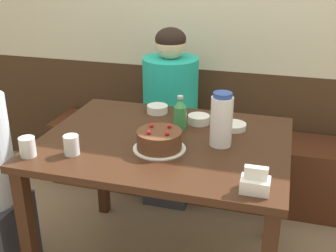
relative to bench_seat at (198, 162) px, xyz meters
The scene contains 13 objects.
back_wall 1.04m from the bench_seat, 90.00° to the left, with size 4.80×0.04×2.50m.
bench_seat is the anchor object (origin of this frame).
dining_table 0.94m from the bench_seat, 90.00° to the right, with size 1.19×0.92×0.78m.
birthday_cake 1.11m from the bench_seat, 89.48° to the right, with size 0.24×0.24×0.11m.
water_pitcher 1.09m from the bench_seat, 71.67° to the right, with size 0.10×0.10×0.26m.
soju_bottle 0.92m from the bench_seat, 86.81° to the right, with size 0.06×0.06×0.18m.
napkin_holder 1.41m from the bench_seat, 68.69° to the right, with size 0.11×0.08×0.11m.
bowl_soup_white 0.82m from the bench_seat, 78.77° to the right, with size 0.12×0.12×0.04m.
bowl_rice_small 0.88m from the bench_seat, 63.56° to the right, with size 0.13×0.13×0.03m.
bowl_side_dish 0.76m from the bench_seat, 106.15° to the right, with size 0.12×0.12×0.04m.
glass_water_tall 1.30m from the bench_seat, 107.79° to the right, with size 0.07×0.07×0.09m.
glass_tumbler_short 1.41m from the bench_seat, 114.37° to the right, with size 0.07×0.07×0.09m.
person_pale_blue_shirt 0.40m from the bench_seat, 147.77° to the right, with size 0.36×0.36×1.19m.
Camera 1 is at (0.53, -1.78, 1.62)m, focal length 45.00 mm.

